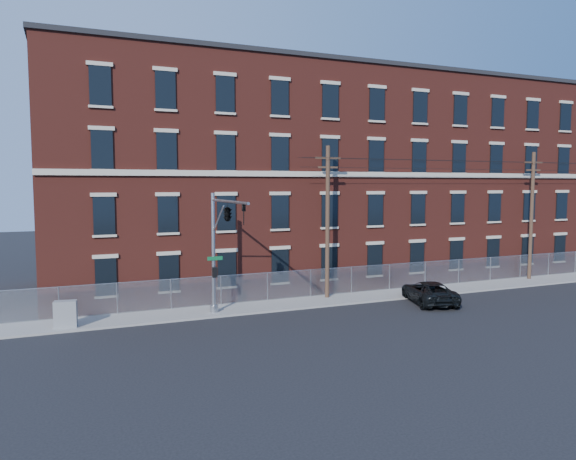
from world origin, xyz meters
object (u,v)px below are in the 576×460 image
at_px(traffic_signal_mast, 224,226).
at_px(utility_pole_near, 328,219).
at_px(pickup_truck, 429,292).
at_px(utility_cabinet, 66,314).

relative_size(traffic_signal_mast, utility_pole_near, 0.70).
bearing_deg(utility_pole_near, pickup_truck, -33.50).
xyz_separation_m(utility_pole_near, pickup_truck, (5.47, -3.62, -4.62)).
bearing_deg(pickup_truck, utility_cabinet, 10.55).
bearing_deg(utility_cabinet, utility_pole_near, 12.72).
bearing_deg(utility_pole_near, traffic_signal_mast, -156.86).
height_order(pickup_truck, utility_cabinet, utility_cabinet).
height_order(utility_pole_near, pickup_truck, utility_pole_near).
distance_m(traffic_signal_mast, utility_pole_near, 8.70).
xyz_separation_m(utility_pole_near, utility_cabinet, (-16.06, -1.40, -4.51)).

